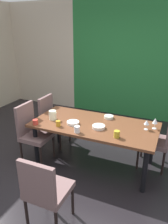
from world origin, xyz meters
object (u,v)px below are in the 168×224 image
at_px(serving_bowl_front, 99,127).
at_px(cup_left, 77,129).
at_px(cup_north, 35,122).
at_px(cup_center, 117,134).
at_px(dining_table, 94,128).
at_px(pitcher_right, 53,115).
at_px(chair_head_near, 45,189).
at_px(chair_right_far, 160,137).
at_px(chair_left_near, 32,131).
at_px(cup_rear, 58,123).
at_px(wine_glass_near_window, 147,123).
at_px(serving_bowl_west, 73,123).
at_px(serving_bowl_corner, 109,117).
at_px(wine_glass_east, 155,121).
at_px(chair_left_far, 52,118).

xyz_separation_m(serving_bowl_front, cup_left, (-0.24, -0.25, 0.03)).
height_order(cup_north, cup_center, cup_center).
height_order(dining_table, pitcher_right, pitcher_right).
relative_size(cup_north, cup_center, 0.84).
height_order(chair_head_near, chair_right_far, chair_right_far).
distance_m(chair_head_near, cup_left, 1.03).
xyz_separation_m(chair_head_near, chair_left_near, (-0.94, 1.06, 0.02)).
bearing_deg(cup_north, serving_bowl_front, 15.62).
relative_size(cup_rear, cup_center, 0.87).
height_order(dining_table, wine_glass_near_window, wine_glass_near_window).
relative_size(dining_table, wine_glass_near_window, 13.04).
relative_size(dining_table, serving_bowl_west, 10.12).
height_order(chair_left_near, serving_bowl_west, chair_left_near).
relative_size(dining_table, cup_center, 19.86).
xyz_separation_m(wine_glass_near_window, cup_left, (-0.89, -0.49, -0.06)).
relative_size(wine_glass_near_window, serving_bowl_west, 0.78).
distance_m(dining_table, serving_bowl_corner, 0.35).
distance_m(chair_right_far, cup_north, 1.94).
height_order(wine_glass_east, cup_left, wine_glass_east).
bearing_deg(dining_table, chair_left_far, 162.45).
xyz_separation_m(chair_left_near, cup_center, (1.41, 0.02, 0.22)).
height_order(wine_glass_near_window, serving_bowl_front, wine_glass_near_window).
bearing_deg(cup_left, wine_glass_east, 29.70).
relative_size(dining_table, cup_left, 20.08).
height_order(chair_left_far, cup_rear, chair_left_far).
height_order(chair_left_far, pitcher_right, chair_left_far).
bearing_deg(serving_bowl_west, chair_left_far, 146.28).
relative_size(chair_head_near, chair_left_far, 0.98).
bearing_deg(wine_glass_near_window, pitcher_right, -170.94).
xyz_separation_m(chair_left_far, serving_bowl_corner, (1.10, -0.00, 0.21)).
bearing_deg(chair_left_far, chair_head_near, 29.20).
xyz_separation_m(chair_head_near, cup_left, (-0.09, 1.00, 0.24)).
bearing_deg(serving_bowl_corner, chair_right_far, 0.24).
distance_m(chair_head_near, cup_north, 1.29).
bearing_deg(cup_rear, cup_north, -165.84).
bearing_deg(serving_bowl_front, chair_head_near, -96.72).
xyz_separation_m(chair_left_near, cup_left, (0.85, -0.06, 0.22)).
relative_size(serving_bowl_front, pitcher_right, 1.26).
relative_size(dining_table, chair_left_far, 2.08).
height_order(serving_bowl_corner, cup_north, cup_north).
xyz_separation_m(serving_bowl_front, serving_bowl_west, (-0.42, -0.02, -0.00)).
height_order(wine_glass_near_window, serving_bowl_corner, wine_glass_near_window).
bearing_deg(pitcher_right, chair_right_far, 14.08).
height_order(serving_bowl_corner, cup_left, cup_left).
bearing_deg(cup_center, serving_bowl_corner, 116.99).
bearing_deg(wine_glass_near_window, cup_north, -162.41).
relative_size(serving_bowl_west, cup_left, 1.99).
height_order(chair_right_far, wine_glass_near_window, chair_right_far).
bearing_deg(dining_table, cup_left, -108.04).
bearing_deg(wine_glass_east, cup_left, -150.30).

